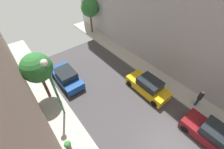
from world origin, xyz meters
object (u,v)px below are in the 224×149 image
Objects in this scene: parked_car_left_3 at (67,77)px; potted_plant_1 at (68,145)px; pedestrian at (200,98)px; street_tree_1 at (90,8)px; street_tree_0 at (37,68)px; parked_car_right_3 at (148,86)px; lamp_post at (52,82)px; parked_car_right_2 at (214,136)px.

potted_plant_1 is at bearing -115.81° from parked_car_left_3.
pedestrian is 17.24m from street_tree_1.
street_tree_1 is at bearing 39.06° from street_tree_0.
parked_car_right_3 is at bearing -34.41° from street_tree_0.
lamp_post reaches higher than street_tree_0.
lamp_post reaches higher than street_tree_1.
parked_car_right_3 is 8.29m from potted_plant_1.
parked_car_right_3 is 2.44× the size of pedestrian.
street_tree_0 is (-9.66, 8.96, 2.50)m from pedestrian.
parked_car_right_2 reaches higher than potted_plant_1.
street_tree_1 is 14.30m from lamp_post.
pedestrian is at bearing -61.06° from parked_car_right_3.
lamp_post is (-7.30, 8.79, 3.09)m from parked_car_right_2.
pedestrian is (2.08, -3.77, 0.35)m from parked_car_right_3.
pedestrian is at bearing -52.30° from parked_car_left_3.
parked_car_right_2 is at bearing -35.82° from potted_plant_1.
parked_car_right_3 is 0.75× the size of lamp_post.
pedestrian is 0.36× the size of street_tree_1.
potted_plant_1 is 4.41m from lamp_post.
street_tree_0 is 12.82m from street_tree_1.
parked_car_left_3 is 12.25m from pedestrian.
parked_car_right_2 is at bearing -97.02° from street_tree_1.
pedestrian is 11.75m from lamp_post.
parked_car_left_3 is 6.64m from potted_plant_1.
parked_car_right_2 is 0.75× the size of lamp_post.
potted_plant_1 is (-0.71, -5.25, -3.02)m from street_tree_0.
lamp_post is (-7.30, 2.75, 3.09)m from parked_car_right_3.
street_tree_1 is 0.86× the size of lamp_post.
street_tree_1 is at bearing 82.98° from parked_car_right_2.
lamp_post is (-9.38, 6.52, 2.73)m from pedestrian.
lamp_post is at bearing -120.96° from parked_car_left_3.
parked_car_left_3 is 0.88× the size of street_tree_1.
parked_car_right_2 is 0.88× the size of street_tree_1.
pedestrian is 11.03m from potted_plant_1.
street_tree_0 is (-7.58, 5.19, 2.86)m from parked_car_right_3.
street_tree_1 reaches higher than parked_car_right_3.
potted_plant_1 is at bearing 144.18° from parked_car_right_2.
parked_car_left_3 is 0.90× the size of street_tree_0.
street_tree_0 is at bearing 124.00° from parked_car_right_2.
pedestrian is at bearing -42.84° from street_tree_0.
parked_car_left_3 is 3.66m from street_tree_0.
street_tree_1 is at bearing 89.01° from pedestrian.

